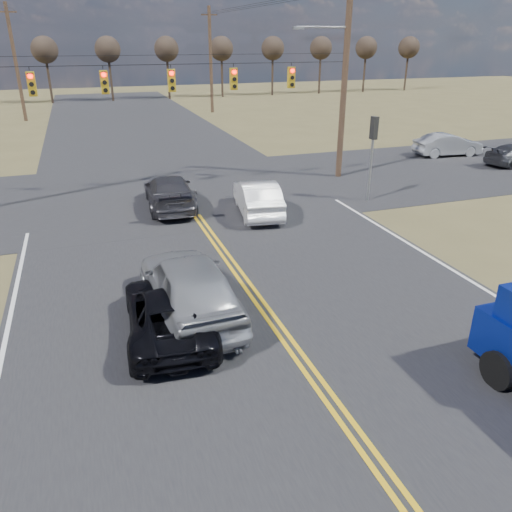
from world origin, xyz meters
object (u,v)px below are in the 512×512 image
object	(u,v)px
dgrey_car_queue	(170,192)
silver_suv	(189,286)
white_car_queue	(258,197)
cross_car_east_near	(448,145)
black_suv	(169,311)

from	to	relation	value
dgrey_car_queue	silver_suv	bearing A→B (deg)	86.84
white_car_queue	cross_car_east_near	world-z (taller)	white_car_queue
dgrey_car_queue	white_car_queue	bearing A→B (deg)	152.46
silver_suv	dgrey_car_queue	xyz separation A→B (m)	(1.19, 9.75, -0.17)
white_car_queue	silver_suv	bearing A→B (deg)	68.02
silver_suv	black_suv	bearing A→B (deg)	44.60
dgrey_car_queue	cross_car_east_near	distance (m)	19.76
white_car_queue	cross_car_east_near	xyz separation A→B (m)	(15.65, 7.12, -0.03)
silver_suv	cross_car_east_near	bearing A→B (deg)	-145.91
dgrey_car_queue	black_suv	bearing A→B (deg)	83.54
silver_suv	cross_car_east_near	xyz separation A→B (m)	(20.30, 14.76, -0.18)
silver_suv	dgrey_car_queue	size ratio (longest dim) A/B	1.05
cross_car_east_near	silver_suv	bearing A→B (deg)	132.11
silver_suv	black_suv	xyz separation A→B (m)	(-0.71, -0.75, -0.26)
black_suv	white_car_queue	distance (m)	9.96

